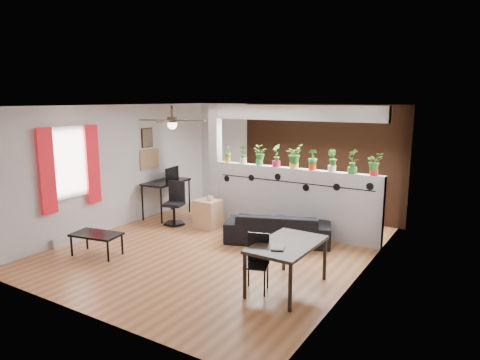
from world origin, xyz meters
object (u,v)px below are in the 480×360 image
object	(u,v)px
potted_plant_3	(276,155)
potted_plant_6	(332,160)
coffee_table	(96,236)
potted_plant_8	(374,163)
potted_plant_2	(259,155)
computer_desk	(166,184)
potted_plant_4	(294,156)
sofa	(278,228)
potted_plant_0	(228,153)
potted_plant_1	(243,153)
potted_plant_5	(313,159)
cube_shelf	(208,214)
cup	(210,198)
potted_plant_7	(353,160)
folding_chair	(257,257)
dining_table	(287,248)
office_chair	(175,206)
ceiling_fan	(172,122)

from	to	relation	value
potted_plant_3	potted_plant_6	xyz separation A→B (m)	(1.19, 0.00, -0.02)
coffee_table	potted_plant_8	bearing A→B (deg)	36.74
potted_plant_2	computer_desk	distance (m)	2.43
coffee_table	potted_plant_3	bearing A→B (deg)	55.96
potted_plant_4	sofa	bearing A→B (deg)	-89.98
potted_plant_0	coffee_table	xyz separation A→B (m)	(-0.82, -2.97, -1.19)
potted_plant_1	potted_plant_8	bearing A→B (deg)	0.00
potted_plant_5	potted_plant_6	world-z (taller)	potted_plant_6
potted_plant_8	potted_plant_6	bearing A→B (deg)	180.00
cube_shelf	potted_plant_6	bearing A→B (deg)	16.11
potted_plant_6	cup	distance (m)	2.67
cube_shelf	potted_plant_8	bearing A→B (deg)	12.80
potted_plant_7	potted_plant_0	bearing A→B (deg)	180.00
potted_plant_4	potted_plant_8	size ratio (longest dim) A/B	1.15
potted_plant_0	potted_plant_6	size ratio (longest dim) A/B	0.84
potted_plant_5	potted_plant_8	bearing A→B (deg)	0.00
computer_desk	folding_chair	world-z (taller)	computer_desk
potted_plant_0	potted_plant_1	distance (m)	0.40
potted_plant_6	computer_desk	distance (m)	3.94
cube_shelf	dining_table	bearing A→B (deg)	-32.00
potted_plant_2	potted_plant_5	xyz separation A→B (m)	(1.19, -0.00, -0.00)
office_chair	coffee_table	world-z (taller)	office_chair
sofa	office_chair	size ratio (longest dim) A/B	2.03
ceiling_fan	cup	size ratio (longest dim) A/B	9.74
potted_plant_1	office_chair	bearing A→B (deg)	-147.98
potted_plant_6	potted_plant_7	world-z (taller)	potted_plant_7
potted_plant_0	potted_plant_4	size ratio (longest dim) A/B	0.74
potted_plant_1	potted_plant_6	bearing A→B (deg)	0.00
potted_plant_4	dining_table	bearing A→B (deg)	-67.24
potted_plant_4	cup	size ratio (longest dim) A/B	3.94
potted_plant_6	office_chair	bearing A→B (deg)	-166.27
potted_plant_7	office_chair	bearing A→B (deg)	-167.72
potted_plant_0	potted_plant_3	xyz separation A→B (m)	(1.19, 0.00, 0.05)
potted_plant_6	dining_table	xyz separation A→B (m)	(0.24, -2.45, -0.96)
potted_plant_2	ceiling_fan	bearing A→B (deg)	-114.23
folding_chair	computer_desk	bearing A→B (deg)	148.14
potted_plant_8	sofa	xyz separation A→B (m)	(-1.58, -0.67, -1.29)
ceiling_fan	folding_chair	bearing A→B (deg)	-21.45
potted_plant_1	coffee_table	distance (m)	3.44
potted_plant_7	dining_table	xyz separation A→B (m)	(-0.16, -2.45, -0.98)
ceiling_fan	potted_plant_2	bearing A→B (deg)	65.77
cup	office_chair	distance (m)	0.87
ceiling_fan	potted_plant_6	bearing A→B (deg)	36.98
potted_plant_2	folding_chair	distance (m)	3.25
potted_plant_7	sofa	xyz separation A→B (m)	(-1.18, -0.67, -1.32)
sofa	cup	world-z (taller)	cup
cube_shelf	office_chair	xyz separation A→B (m)	(-0.77, -0.17, 0.11)
potted_plant_5	office_chair	size ratio (longest dim) A/B	0.43
potted_plant_1	cup	xyz separation A→B (m)	(-0.45, -0.62, -0.91)
potted_plant_3	potted_plant_5	bearing A→B (deg)	-0.00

